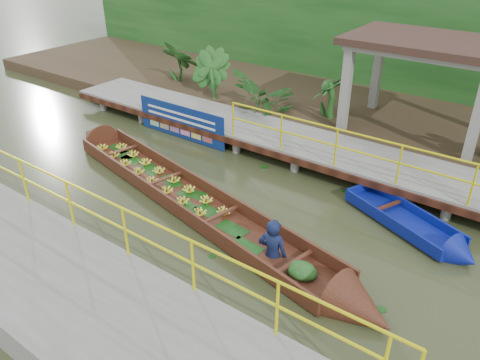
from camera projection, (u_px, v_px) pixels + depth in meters
The scene contains 10 objects.
ground at pixel (204, 201), 11.47m from camera, with size 80.00×80.00×0.00m, color #2D3319.
land_strip at pixel (339, 106), 16.65m from camera, with size 30.00×8.00×0.45m, color #34291A.
far_dock at pixel (279, 137), 13.65m from camera, with size 16.00×2.06×1.66m.
near_dock at pixel (87, 309), 7.85m from camera, with size 18.00×2.40×1.73m.
pavilion at pixel (428, 52), 13.00m from camera, with size 4.40×3.00×3.00m.
foliage_backdrop at pixel (373, 43), 17.55m from camera, with size 30.00×0.80×4.00m, color #164315.
vendor_boat at pixel (195, 200), 11.07m from camera, with size 11.03×3.35×2.17m.
moored_blue_boat at pixel (431, 237), 9.92m from camera, with size 3.33×2.05×0.78m.
blue_banner at pixel (181, 122), 14.49m from camera, with size 3.40×0.04×1.06m.
tropical_plants at pixel (317, 95), 14.48m from camera, with size 14.34×1.34×1.68m.
Camera 1 is at (6.50, -7.37, 6.02)m, focal length 35.00 mm.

